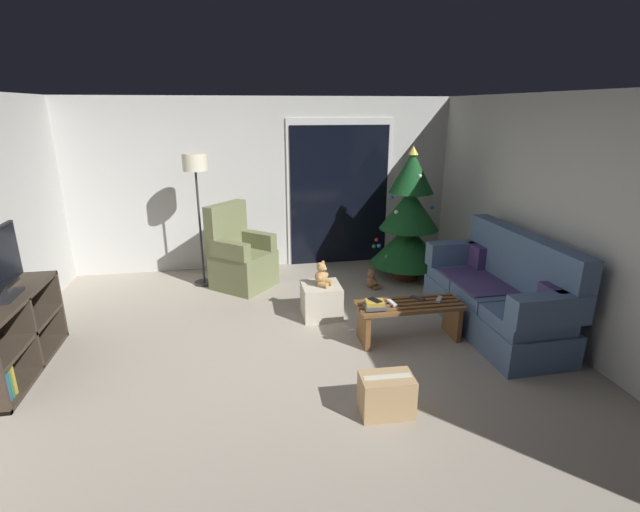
# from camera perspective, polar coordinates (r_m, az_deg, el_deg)

# --- Properties ---
(ground_plane) EXTENTS (7.00, 7.00, 0.00)m
(ground_plane) POSITION_cam_1_polar(r_m,az_deg,el_deg) (4.56, -3.46, -13.20)
(ground_plane) COLOR #9E9384
(wall_back) EXTENTS (5.72, 0.12, 2.50)m
(wall_back) POSITION_cam_1_polar(r_m,az_deg,el_deg) (7.05, -6.72, 8.73)
(wall_back) COLOR beige
(wall_back) RESTS_ON ground
(wall_right) EXTENTS (0.12, 6.00, 2.50)m
(wall_right) POSITION_cam_1_polar(r_m,az_deg,el_deg) (5.21, 29.29, 3.35)
(wall_right) COLOR beige
(wall_right) RESTS_ON ground
(patio_door_frame) EXTENTS (1.60, 0.02, 2.20)m
(patio_door_frame) POSITION_cam_1_polar(r_m,az_deg,el_deg) (7.16, 2.36, 7.76)
(patio_door_frame) COLOR silver
(patio_door_frame) RESTS_ON ground
(patio_door_glass) EXTENTS (1.50, 0.02, 2.10)m
(patio_door_glass) POSITION_cam_1_polar(r_m,az_deg,el_deg) (7.15, 2.39, 7.34)
(patio_door_glass) COLOR black
(patio_door_glass) RESTS_ON ground
(couch) EXTENTS (0.82, 1.95, 1.08)m
(couch) POSITION_cam_1_polar(r_m,az_deg,el_deg) (5.42, 21.11, -4.51)
(couch) COLOR slate
(couch) RESTS_ON ground
(coffee_table) EXTENTS (1.10, 0.40, 0.41)m
(coffee_table) POSITION_cam_1_polar(r_m,az_deg,el_deg) (4.97, 10.88, -7.21)
(coffee_table) COLOR brown
(coffee_table) RESTS_ON ground
(remote_silver) EXTENTS (0.13, 0.15, 0.02)m
(remote_silver) POSITION_cam_1_polar(r_m,az_deg,el_deg) (5.06, 14.41, -5.16)
(remote_silver) COLOR #ADADB2
(remote_silver) RESTS_ON coffee_table
(remote_graphite) EXTENTS (0.13, 0.15, 0.02)m
(remote_graphite) POSITION_cam_1_polar(r_m,az_deg,el_deg) (5.04, 11.90, -5.09)
(remote_graphite) COLOR #333338
(remote_graphite) RESTS_ON coffee_table
(remote_white) EXTENTS (0.07, 0.16, 0.02)m
(remote_white) POSITION_cam_1_polar(r_m,az_deg,el_deg) (4.88, 8.82, -5.71)
(remote_white) COLOR silver
(remote_white) RESTS_ON coffee_table
(book_stack) EXTENTS (0.22, 0.19, 0.08)m
(book_stack) POSITION_cam_1_polar(r_m,az_deg,el_deg) (4.75, 6.75, -5.96)
(book_stack) COLOR #4C4C51
(book_stack) RESTS_ON coffee_table
(cell_phone) EXTENTS (0.13, 0.16, 0.01)m
(cell_phone) POSITION_cam_1_polar(r_m,az_deg,el_deg) (4.74, 6.76, -5.38)
(cell_phone) COLOR black
(cell_phone) RESTS_ON book_stack
(christmas_tree) EXTENTS (1.04, 1.04, 1.86)m
(christmas_tree) POSITION_cam_1_polar(r_m,az_deg,el_deg) (6.59, 10.87, 4.19)
(christmas_tree) COLOR #4C1E19
(christmas_tree) RESTS_ON ground
(armchair) EXTENTS (0.97, 0.97, 1.13)m
(armchair) POSITION_cam_1_polar(r_m,az_deg,el_deg) (6.37, -9.76, -0.24)
(armchair) COLOR olive
(armchair) RESTS_ON ground
(floor_lamp) EXTENTS (0.32, 0.32, 1.78)m
(floor_lamp) POSITION_cam_1_polar(r_m,az_deg,el_deg) (6.32, -15.00, 9.56)
(floor_lamp) COLOR #2D2D30
(floor_lamp) RESTS_ON ground
(media_shelf) EXTENTS (0.40, 1.40, 0.74)m
(media_shelf) POSITION_cam_1_polar(r_m,az_deg,el_deg) (5.08, -34.01, -8.59)
(media_shelf) COLOR #382D23
(media_shelf) RESTS_ON ground
(ottoman) EXTENTS (0.44, 0.44, 0.39)m
(ottoman) POSITION_cam_1_polar(r_m,az_deg,el_deg) (5.44, 0.15, -5.50)
(ottoman) COLOR beige
(ottoman) RESTS_ON ground
(teddy_bear_honey) EXTENTS (0.22, 0.21, 0.29)m
(teddy_bear_honey) POSITION_cam_1_polar(r_m,az_deg,el_deg) (5.32, 0.25, -2.39)
(teddy_bear_honey) COLOR tan
(teddy_bear_honey) RESTS_ON ottoman
(teddy_bear_chestnut_by_tree) EXTENTS (0.21, 0.20, 0.29)m
(teddy_bear_chestnut_by_tree) POSITION_cam_1_polar(r_m,az_deg,el_deg) (6.31, 6.40, -2.99)
(teddy_bear_chestnut_by_tree) COLOR brown
(teddy_bear_chestnut_by_tree) RESTS_ON ground
(cardboard_box_taped_mid_floor) EXTENTS (0.43, 0.29, 0.34)m
(cardboard_box_taped_mid_floor) POSITION_cam_1_polar(r_m,az_deg,el_deg) (3.89, 8.15, -16.53)
(cardboard_box_taped_mid_floor) COLOR tan
(cardboard_box_taped_mid_floor) RESTS_ON ground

